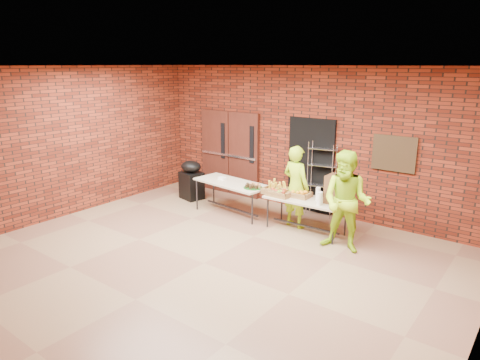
# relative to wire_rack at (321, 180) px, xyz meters

# --- Properties ---
(room) EXTENTS (8.08, 7.08, 3.28)m
(room) POSITION_rel_wire_rack_xyz_m (-0.44, -3.32, 0.79)
(room) COLOR #855E47
(room) RESTS_ON ground
(double_doors) EXTENTS (1.78, 0.12, 2.10)m
(double_doors) POSITION_rel_wire_rack_xyz_m (-2.64, 0.12, 0.24)
(double_doors) COLOR #481E14
(double_doors) RESTS_ON room
(dark_doorway) EXTENTS (1.10, 0.06, 2.10)m
(dark_doorway) POSITION_rel_wire_rack_xyz_m (-0.34, 0.14, 0.24)
(dark_doorway) COLOR black
(dark_doorway) RESTS_ON room
(bronze_plaque) EXTENTS (0.85, 0.04, 0.70)m
(bronze_plaque) POSITION_rel_wire_rack_xyz_m (1.46, 0.13, 0.74)
(bronze_plaque) COLOR #392B17
(bronze_plaque) RESTS_ON room
(wire_rack) EXTENTS (0.62, 0.32, 1.62)m
(wire_rack) POSITION_rel_wire_rack_xyz_m (0.00, 0.00, 0.00)
(wire_rack) COLOR silver
(wire_rack) RESTS_ON room
(table_left) EXTENTS (1.82, 0.92, 0.72)m
(table_left) POSITION_rel_wire_rack_xyz_m (-1.63, -1.08, -0.15)
(table_left) COLOR #C5B296
(table_left) RESTS_ON room
(table_right) EXTENTS (1.65, 0.73, 0.67)m
(table_right) POSITION_rel_wire_rack_xyz_m (0.21, -1.03, -0.20)
(table_right) COLOR #C5B296
(table_right) RESTS_ON room
(basket_bananas) EXTENTS (0.50, 0.39, 0.16)m
(basket_bananas) POSITION_rel_wire_rack_xyz_m (-0.47, -1.07, -0.08)
(basket_bananas) COLOR olive
(basket_bananas) RESTS_ON table_right
(basket_oranges) EXTENTS (0.42, 0.33, 0.13)m
(basket_oranges) POSITION_rel_wire_rack_xyz_m (0.02, -0.97, -0.09)
(basket_oranges) COLOR olive
(basket_oranges) RESTS_ON table_right
(basket_apples) EXTENTS (0.47, 0.36, 0.15)m
(basket_apples) POSITION_rel_wire_rack_xyz_m (-0.33, -1.15, -0.08)
(basket_apples) COLOR olive
(basket_apples) RESTS_ON table_right
(muffin_tray) EXTENTS (0.40, 0.40, 0.10)m
(muffin_tray) POSITION_rel_wire_rack_xyz_m (-0.98, -1.16, -0.05)
(muffin_tray) COLOR #144D16
(muffin_tray) RESTS_ON table_left
(napkin_box) EXTENTS (0.17, 0.11, 0.06)m
(napkin_box) POSITION_rel_wire_rack_xyz_m (-1.93, -1.03, -0.06)
(napkin_box) COLOR white
(napkin_box) RESTS_ON table_left
(coffee_dispenser) EXTENTS (0.41, 0.37, 0.54)m
(coffee_dispenser) POSITION_rel_wire_rack_xyz_m (0.79, -0.88, 0.13)
(coffee_dispenser) COLOR brown
(coffee_dispenser) RESTS_ON table_right
(cup_stack_front) EXTENTS (0.08, 0.08, 0.24)m
(cup_stack_front) POSITION_rel_wire_rack_xyz_m (0.56, -1.13, -0.02)
(cup_stack_front) COLOR white
(cup_stack_front) RESTS_ON table_right
(cup_stack_mid) EXTENTS (0.08, 0.08, 0.25)m
(cup_stack_mid) POSITION_rel_wire_rack_xyz_m (0.57, -1.21, -0.02)
(cup_stack_mid) COLOR white
(cup_stack_mid) RESTS_ON table_right
(cup_stack_back) EXTENTS (0.09, 0.09, 0.27)m
(cup_stack_back) POSITION_rel_wire_rack_xyz_m (0.43, -0.98, -0.01)
(cup_stack_back) COLOR white
(cup_stack_back) RESTS_ON table_right
(covered_grill) EXTENTS (0.61, 0.55, 0.96)m
(covered_grill) POSITION_rel_wire_rack_xyz_m (-3.08, -0.83, -0.33)
(covered_grill) COLOR black
(covered_grill) RESTS_ON room
(volunteer_woman) EXTENTS (0.67, 0.50, 1.68)m
(volunteer_woman) POSITION_rel_wire_rack_xyz_m (-0.11, -0.90, 0.03)
(volunteer_woman) COLOR #A8DF18
(volunteer_woman) RESTS_ON room
(volunteer_man) EXTENTS (0.93, 0.76, 1.81)m
(volunteer_man) POSITION_rel_wire_rack_xyz_m (1.19, -1.40, 0.09)
(volunteer_man) COLOR #A8DF18
(volunteer_man) RESTS_ON room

